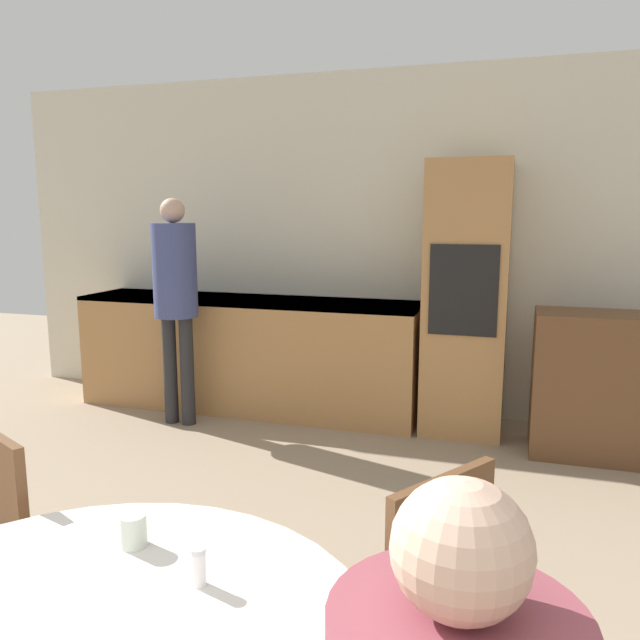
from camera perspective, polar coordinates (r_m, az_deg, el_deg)
The scene contains 8 objects.
wall_back at distance 4.84m, azimuth 8.06°, elevation 6.79°, with size 6.79×0.05×2.60m.
kitchen_counter at distance 4.97m, azimuth -6.57°, elevation -2.93°, with size 2.70×0.60×0.88m.
oven_unit at distance 4.49m, azimuth 13.23°, elevation 1.88°, with size 0.56×0.59×1.90m.
sideboard at distance 4.36m, azimuth 25.75°, elevation -5.55°, with size 1.05×0.45×0.93m.
chair_far_right at distance 1.85m, azimuth 8.40°, elevation -24.50°, with size 0.55×0.55×0.90m.
person_standing at distance 4.60m, azimuth -13.09°, elevation 3.06°, with size 0.31×0.31×1.65m.
cup at distance 1.65m, azimuth -16.70°, elevation -17.96°, with size 0.07×0.07×0.08m.
salt_shaker at distance 1.47m, azimuth -11.04°, elevation -21.23°, with size 0.03×0.03×0.09m.
Camera 1 is at (0.79, 0.31, 1.54)m, focal length 35.00 mm.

